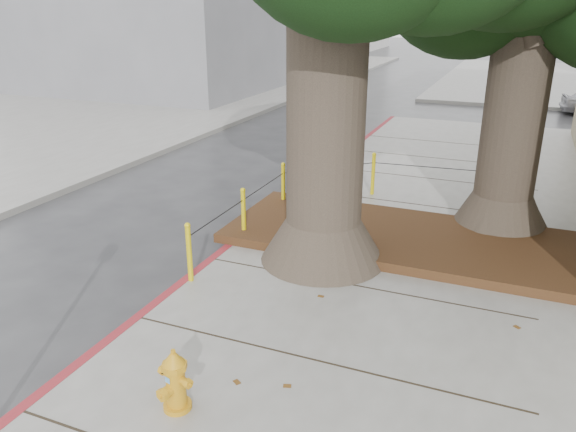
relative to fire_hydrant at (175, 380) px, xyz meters
name	(u,v)px	position (x,y,z in m)	size (l,w,h in m)	color
ground	(273,360)	(0.49, 1.34, -0.50)	(140.00, 140.00, 0.00)	#28282B
sidewalk_opposite	(35,121)	(-13.51, 11.34, -0.42)	(14.00, 60.00, 0.15)	slate
curb_red	(226,251)	(-1.51, 3.84, -0.42)	(0.14, 26.00, 0.16)	maroon
planter_bed	(410,239)	(1.39, 5.24, -0.27)	(6.40, 2.60, 0.16)	black
bollard_ring	(324,195)	(-0.38, 5.72, 0.17)	(3.79, 5.39, 0.95)	#D3BB0B
fire_hydrant	(175,380)	(0.00, 0.00, 0.00)	(0.38, 0.36, 0.71)	orange
car_dark	(194,83)	(-11.70, 19.45, 0.03)	(1.48, 3.65, 1.06)	black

